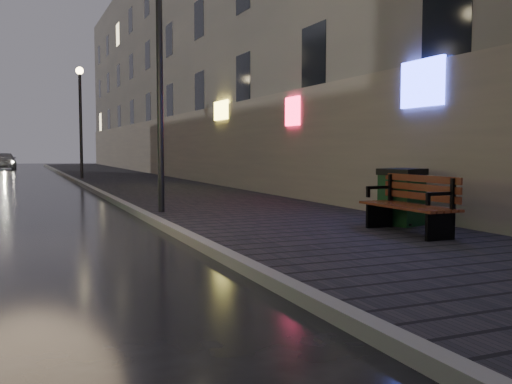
{
  "coord_description": "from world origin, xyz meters",
  "views": [
    {
      "loc": [
        -1.13,
        -6.39,
        1.54
      ],
      "look_at": [
        2.44,
        2.02,
        0.85
      ],
      "focal_mm": 40.0,
      "sensor_mm": 36.0,
      "label": 1
    }
  ],
  "objects_px": {
    "lamp_near": "(160,59)",
    "lamp_far": "(80,108)",
    "trash_bin": "(402,196)",
    "car_far": "(4,161)",
    "bench": "(411,204)"
  },
  "relations": [
    {
      "from": "lamp_near",
      "to": "lamp_far",
      "type": "xyz_separation_m",
      "value": [
        0.0,
        16.0,
        0.0
      ]
    },
    {
      "from": "lamp_near",
      "to": "trash_bin",
      "type": "distance_m",
      "value": 5.95
    },
    {
      "from": "trash_bin",
      "to": "car_far",
      "type": "relative_size",
      "value": 0.26
    },
    {
      "from": "lamp_near",
      "to": "lamp_far",
      "type": "distance_m",
      "value": 16.0
    },
    {
      "from": "lamp_far",
      "to": "bench",
      "type": "distance_m",
      "value": 21.2
    },
    {
      "from": "lamp_far",
      "to": "lamp_near",
      "type": "bearing_deg",
      "value": -90.0
    },
    {
      "from": "lamp_near",
      "to": "bench",
      "type": "xyz_separation_m",
      "value": [
        3.04,
        -4.78,
        -2.86
      ]
    },
    {
      "from": "lamp_far",
      "to": "trash_bin",
      "type": "xyz_separation_m",
      "value": [
        3.55,
        -19.86,
        -2.81
      ]
    },
    {
      "from": "lamp_near",
      "to": "car_far",
      "type": "bearing_deg",
      "value": 95.95
    },
    {
      "from": "lamp_near",
      "to": "trash_bin",
      "type": "height_order",
      "value": "lamp_near"
    },
    {
      "from": "trash_bin",
      "to": "lamp_far",
      "type": "bearing_deg",
      "value": 80.51
    },
    {
      "from": "lamp_near",
      "to": "bench",
      "type": "distance_m",
      "value": 6.34
    },
    {
      "from": "trash_bin",
      "to": "bench",
      "type": "bearing_deg",
      "value": -138.43
    },
    {
      "from": "bench",
      "to": "trash_bin",
      "type": "distance_m",
      "value": 1.05
    },
    {
      "from": "trash_bin",
      "to": "lamp_near",
      "type": "bearing_deg",
      "value": 112.94
    }
  ]
}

